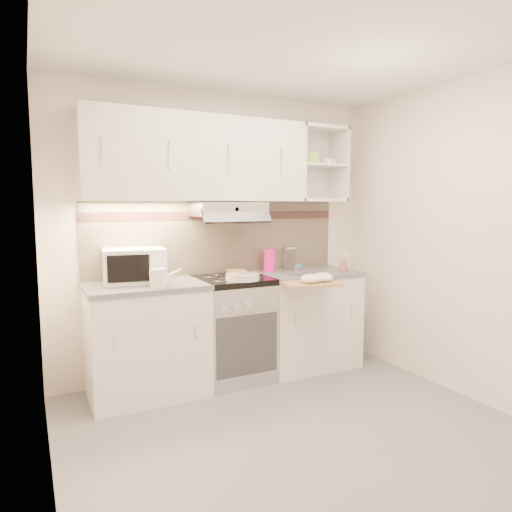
{
  "coord_description": "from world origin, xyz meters",
  "views": [
    {
      "loc": [
        -1.57,
        -2.44,
        1.51
      ],
      "look_at": [
        0.15,
        0.95,
        1.09
      ],
      "focal_mm": 32.0,
      "sensor_mm": 36.0,
      "label": 1
    }
  ],
  "objects_px": {
    "electric_range": "(233,328)",
    "spray_bottle": "(344,263)",
    "watering_can": "(159,277)",
    "pink_pitcher": "(269,260)",
    "microwave": "(134,265)",
    "cutting_board": "(309,283)",
    "glass_jar": "(289,258)",
    "plate_stack": "(243,277)"
  },
  "relations": [
    {
      "from": "watering_can",
      "to": "pink_pitcher",
      "type": "height_order",
      "value": "watering_can"
    },
    {
      "from": "electric_range",
      "to": "glass_jar",
      "type": "distance_m",
      "value": 0.91
    },
    {
      "from": "watering_can",
      "to": "pink_pitcher",
      "type": "distance_m",
      "value": 1.18
    },
    {
      "from": "spray_bottle",
      "to": "cutting_board",
      "type": "bearing_deg",
      "value": -153.89
    },
    {
      "from": "electric_range",
      "to": "microwave",
      "type": "xyz_separation_m",
      "value": [
        -0.81,
        0.12,
        0.58
      ]
    },
    {
      "from": "microwave",
      "to": "cutting_board",
      "type": "relative_size",
      "value": 1.15
    },
    {
      "from": "electric_range",
      "to": "pink_pitcher",
      "type": "xyz_separation_m",
      "value": [
        0.45,
        0.16,
        0.55
      ]
    },
    {
      "from": "plate_stack",
      "to": "glass_jar",
      "type": "xyz_separation_m",
      "value": [
        0.68,
        0.38,
        0.08
      ]
    },
    {
      "from": "watering_can",
      "to": "spray_bottle",
      "type": "bearing_deg",
      "value": 4.92
    },
    {
      "from": "microwave",
      "to": "spray_bottle",
      "type": "relative_size",
      "value": 2.65
    },
    {
      "from": "electric_range",
      "to": "pink_pitcher",
      "type": "height_order",
      "value": "pink_pitcher"
    },
    {
      "from": "electric_range",
      "to": "watering_can",
      "type": "xyz_separation_m",
      "value": [
        -0.68,
        -0.18,
        0.53
      ]
    },
    {
      "from": "electric_range",
      "to": "spray_bottle",
      "type": "distance_m",
      "value": 1.19
    },
    {
      "from": "microwave",
      "to": "plate_stack",
      "type": "relative_size",
      "value": 1.88
    },
    {
      "from": "microwave",
      "to": "electric_range",
      "type": "bearing_deg",
      "value": -0.21
    },
    {
      "from": "glass_jar",
      "to": "spray_bottle",
      "type": "height_order",
      "value": "glass_jar"
    },
    {
      "from": "electric_range",
      "to": "microwave",
      "type": "height_order",
      "value": "microwave"
    },
    {
      "from": "cutting_board",
      "to": "microwave",
      "type": "bearing_deg",
      "value": 169.68
    },
    {
      "from": "glass_jar",
      "to": "spray_bottle",
      "type": "xyz_separation_m",
      "value": [
        0.36,
        -0.37,
        -0.03
      ]
    },
    {
      "from": "watering_can",
      "to": "cutting_board",
      "type": "relative_size",
      "value": 0.56
    },
    {
      "from": "watering_can",
      "to": "cutting_board",
      "type": "height_order",
      "value": "watering_can"
    },
    {
      "from": "plate_stack",
      "to": "spray_bottle",
      "type": "distance_m",
      "value": 1.04
    },
    {
      "from": "electric_range",
      "to": "spray_bottle",
      "type": "relative_size",
      "value": 4.57
    },
    {
      "from": "microwave",
      "to": "pink_pitcher",
      "type": "height_order",
      "value": "microwave"
    },
    {
      "from": "pink_pitcher",
      "to": "glass_jar",
      "type": "height_order",
      "value": "glass_jar"
    },
    {
      "from": "microwave",
      "to": "watering_can",
      "type": "bearing_deg",
      "value": -59.37
    },
    {
      "from": "glass_jar",
      "to": "spray_bottle",
      "type": "distance_m",
      "value": 0.52
    },
    {
      "from": "microwave",
      "to": "pink_pitcher",
      "type": "distance_m",
      "value": 1.25
    },
    {
      "from": "electric_range",
      "to": "cutting_board",
      "type": "height_order",
      "value": "electric_range"
    },
    {
      "from": "watering_can",
      "to": "spray_bottle",
      "type": "relative_size",
      "value": 1.29
    },
    {
      "from": "spray_bottle",
      "to": "cutting_board",
      "type": "height_order",
      "value": "spray_bottle"
    },
    {
      "from": "watering_can",
      "to": "microwave",
      "type": "bearing_deg",
      "value": 117.24
    },
    {
      "from": "microwave",
      "to": "cutting_board",
      "type": "xyz_separation_m",
      "value": [
        1.33,
        -0.51,
        -0.16
      ]
    },
    {
      "from": "pink_pitcher",
      "to": "cutting_board",
      "type": "height_order",
      "value": "pink_pitcher"
    },
    {
      "from": "microwave",
      "to": "cutting_board",
      "type": "height_order",
      "value": "microwave"
    },
    {
      "from": "pink_pitcher",
      "to": "glass_jar",
      "type": "xyz_separation_m",
      "value": [
        0.24,
        0.04,
        0.0
      ]
    },
    {
      "from": "plate_stack",
      "to": "pink_pitcher",
      "type": "distance_m",
      "value": 0.56
    },
    {
      "from": "glass_jar",
      "to": "spray_bottle",
      "type": "relative_size",
      "value": 1.1
    },
    {
      "from": "watering_can",
      "to": "cutting_board",
      "type": "bearing_deg",
      "value": -5.59
    },
    {
      "from": "cutting_board",
      "to": "plate_stack",
      "type": "bearing_deg",
      "value": 167.77
    },
    {
      "from": "microwave",
      "to": "plate_stack",
      "type": "xyz_separation_m",
      "value": [
        0.82,
        -0.3,
        -0.11
      ]
    },
    {
      "from": "pink_pitcher",
      "to": "cutting_board",
      "type": "relative_size",
      "value": 0.46
    }
  ]
}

